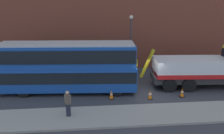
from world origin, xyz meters
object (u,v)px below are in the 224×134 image
Objects in this scene: double_decker_bus at (67,65)px; street_lamp at (131,39)px; traffic_cone_near_truck at (182,93)px; pedestrian_onlooker at (68,104)px; recovery_tow_truck at (211,67)px; traffic_cone_midway at (150,95)px; traffic_cone_near_bus at (111,95)px.

street_lamp is at bearing 41.49° from double_decker_bus.
traffic_cone_near_truck is 0.12× the size of street_lamp.
double_decker_bus is 4.65m from pedestrian_onlooker.
street_lamp is at bearing 147.46° from recovery_tow_truck.
recovery_tow_truck is 7.88m from street_lamp.
pedestrian_onlooker is 2.38× the size of traffic_cone_midway.
traffic_cone_midway is 2.60m from traffic_cone_near_truck.
traffic_cone_near_bus is (3.38, -1.82, -1.89)m from double_decker_bus.
traffic_cone_near_bus is (-8.71, -1.79, -1.42)m from recovery_tow_truck.
recovery_tow_truck is 9.00m from traffic_cone_near_bus.
street_lamp reaches higher than traffic_cone_near_bus.
traffic_cone_near_bus is (3.00, 2.64, -0.64)m from pedestrian_onlooker.
traffic_cone_midway is 7.34m from street_lamp.
traffic_cone_midway is at bearing -14.31° from double_decker_bus.
recovery_tow_truck is at bearing 3.76° from double_decker_bus.
double_decker_bus reaches higher than traffic_cone_midway.
street_lamp is (5.90, 4.54, 1.24)m from double_decker_bus.
pedestrian_onlooker is (0.38, -4.46, -1.25)m from double_decker_bus.
street_lamp is at bearing 21.48° from pedestrian_onlooker.
traffic_cone_near_truck is at bearing -1.15° from traffic_cone_near_bus.
street_lamp is (5.52, 9.00, 2.49)m from pedestrian_onlooker.
pedestrian_onlooker reaches higher than traffic_cone_near_bus.
street_lamp is (-3.02, 6.47, 3.13)m from traffic_cone_near_truck.
double_decker_bus reaches higher than traffic_cone_near_truck.
recovery_tow_truck reaches higher than traffic_cone_near_truck.
traffic_cone_near_truck is 7.80m from street_lamp.
traffic_cone_near_truck is (-3.17, -1.90, -1.42)m from recovery_tow_truck.
traffic_cone_midway is at bearing -156.52° from recovery_tow_truck.
pedestrian_onlooker is at bearing -121.53° from street_lamp.
recovery_tow_truck is at bearing -36.45° from street_lamp.
street_lamp is at bearing 68.39° from traffic_cone_near_bus.
pedestrian_onlooker is 2.38× the size of traffic_cone_near_truck.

